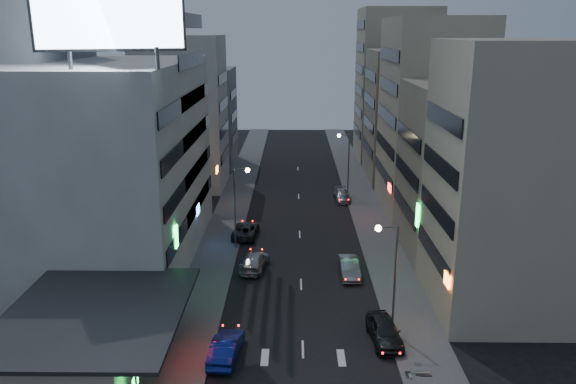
{
  "coord_description": "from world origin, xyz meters",
  "views": [
    {
      "loc": [
        -0.65,
        -29.21,
        20.61
      ],
      "look_at": [
        -1.14,
        18.22,
        6.88
      ],
      "focal_mm": 35.0,
      "sensor_mm": 36.0,
      "label": 1
    }
  ],
  "objects_px": {
    "scooter_blue": "(419,375)",
    "scooter_silver_b": "(430,363)",
    "parked_car_right_near": "(384,331)",
    "scooter_silver_a": "(440,381)",
    "parked_car_left": "(246,230)",
    "scooter_black_b": "(425,363)",
    "road_car_blue": "(226,348)",
    "parked_car_right_mid": "(349,267)",
    "road_car_silver": "(254,261)",
    "parked_car_right_far": "(342,196)"
  },
  "relations": [
    {
      "from": "road_car_silver",
      "to": "scooter_blue",
      "type": "height_order",
      "value": "road_car_silver"
    },
    {
      "from": "road_car_silver",
      "to": "scooter_blue",
      "type": "bearing_deg",
      "value": 131.2
    },
    {
      "from": "scooter_silver_b",
      "to": "scooter_black_b",
      "type": "bearing_deg",
      "value": 81.96
    },
    {
      "from": "road_car_blue",
      "to": "scooter_black_b",
      "type": "relative_size",
      "value": 2.58
    },
    {
      "from": "road_car_blue",
      "to": "scooter_blue",
      "type": "bearing_deg",
      "value": 172.23
    },
    {
      "from": "parked_car_right_mid",
      "to": "scooter_silver_b",
      "type": "xyz_separation_m",
      "value": [
        3.66,
        -14.52,
        -0.02
      ]
    },
    {
      "from": "parked_car_right_near",
      "to": "parked_car_left",
      "type": "xyz_separation_m",
      "value": [
        -11.2,
        20.22,
        -0.09
      ]
    },
    {
      "from": "parked_car_left",
      "to": "road_car_silver",
      "type": "relative_size",
      "value": 1.03
    },
    {
      "from": "scooter_blue",
      "to": "parked_car_right_far",
      "type": "bearing_deg",
      "value": -18.57
    },
    {
      "from": "road_car_blue",
      "to": "scooter_silver_b",
      "type": "xyz_separation_m",
      "value": [
        12.87,
        -1.57,
        -0.04
      ]
    },
    {
      "from": "scooter_silver_a",
      "to": "scooter_black_b",
      "type": "height_order",
      "value": "scooter_silver_a"
    },
    {
      "from": "parked_car_right_far",
      "to": "road_car_blue",
      "type": "distance_m",
      "value": 36.78
    },
    {
      "from": "parked_car_right_near",
      "to": "parked_car_right_mid",
      "type": "bearing_deg",
      "value": 92.01
    },
    {
      "from": "parked_car_right_mid",
      "to": "parked_car_left",
      "type": "relative_size",
      "value": 0.88
    },
    {
      "from": "parked_car_right_mid",
      "to": "scooter_black_b",
      "type": "relative_size",
      "value": 2.5
    },
    {
      "from": "parked_car_left",
      "to": "scooter_black_b",
      "type": "relative_size",
      "value": 2.84
    },
    {
      "from": "parked_car_right_far",
      "to": "scooter_black_b",
      "type": "relative_size",
      "value": 2.49
    },
    {
      "from": "scooter_blue",
      "to": "road_car_blue",
      "type": "bearing_deg",
      "value": 55.93
    },
    {
      "from": "scooter_silver_a",
      "to": "scooter_blue",
      "type": "distance_m",
      "value": 1.24
    },
    {
      "from": "parked_car_right_mid",
      "to": "parked_car_right_far",
      "type": "xyz_separation_m",
      "value": [
        1.23,
        22.31,
        -0.09
      ]
    },
    {
      "from": "road_car_blue",
      "to": "scooter_blue",
      "type": "relative_size",
      "value": 2.43
    },
    {
      "from": "parked_car_right_near",
      "to": "scooter_silver_a",
      "type": "xyz_separation_m",
      "value": [
        2.4,
        -5.61,
        -0.07
      ]
    },
    {
      "from": "parked_car_right_near",
      "to": "parked_car_right_far",
      "type": "height_order",
      "value": "parked_car_right_near"
    },
    {
      "from": "road_car_blue",
      "to": "road_car_silver",
      "type": "xyz_separation_m",
      "value": [
        0.86,
        14.27,
        -0.05
      ]
    },
    {
      "from": "scooter_blue",
      "to": "scooter_silver_b",
      "type": "xyz_separation_m",
      "value": [
        0.94,
        1.24,
        0.02
      ]
    },
    {
      "from": "parked_car_right_near",
      "to": "road_car_silver",
      "type": "height_order",
      "value": "parked_car_right_near"
    },
    {
      "from": "parked_car_right_far",
      "to": "road_car_silver",
      "type": "xyz_separation_m",
      "value": [
        -9.58,
        -20.99,
        0.07
      ]
    },
    {
      "from": "road_car_blue",
      "to": "scooter_silver_b",
      "type": "distance_m",
      "value": 12.96
    },
    {
      "from": "scooter_black_b",
      "to": "scooter_silver_a",
      "type": "bearing_deg",
      "value": -167.25
    },
    {
      "from": "parked_car_right_far",
      "to": "scooter_blue",
      "type": "distance_m",
      "value": 38.1
    },
    {
      "from": "road_car_blue",
      "to": "scooter_silver_a",
      "type": "distance_m",
      "value": 13.45
    },
    {
      "from": "scooter_silver_a",
      "to": "parked_car_right_mid",
      "type": "bearing_deg",
      "value": -7.72
    },
    {
      "from": "scooter_blue",
      "to": "road_car_silver",
      "type": "bearing_deg",
      "value": 12.12
    },
    {
      "from": "parked_car_left",
      "to": "scooter_blue",
      "type": "distance_m",
      "value": 28.15
    },
    {
      "from": "parked_car_right_far",
      "to": "scooter_silver_a",
      "type": "relative_size",
      "value": 2.24
    },
    {
      "from": "parked_car_left",
      "to": "scooter_blue",
      "type": "bearing_deg",
      "value": 120.49
    },
    {
      "from": "road_car_silver",
      "to": "scooter_black_b",
      "type": "height_order",
      "value": "road_car_silver"
    },
    {
      "from": "parked_car_right_far",
      "to": "scooter_black_b",
      "type": "height_order",
      "value": "parked_car_right_far"
    },
    {
      "from": "scooter_black_b",
      "to": "scooter_blue",
      "type": "bearing_deg",
      "value": 153.54
    },
    {
      "from": "scooter_blue",
      "to": "parked_car_right_mid",
      "type": "bearing_deg",
      "value": -11.02
    },
    {
      "from": "parked_car_right_near",
      "to": "road_car_blue",
      "type": "bearing_deg",
      "value": -173.7
    },
    {
      "from": "road_car_silver",
      "to": "scooter_silver_b",
      "type": "xyz_separation_m",
      "value": [
        12.01,
        -15.84,
        0.0
      ]
    },
    {
      "from": "parked_car_right_mid",
      "to": "parked_car_right_far",
      "type": "bearing_deg",
      "value": 85.53
    },
    {
      "from": "scooter_blue",
      "to": "scooter_silver_a",
      "type": "bearing_deg",
      "value": -140.55
    },
    {
      "from": "parked_car_right_near",
      "to": "scooter_silver_b",
      "type": "distance_m",
      "value": 4.39
    },
    {
      "from": "parked_car_left",
      "to": "road_car_silver",
      "type": "height_order",
      "value": "road_car_silver"
    },
    {
      "from": "scooter_blue",
      "to": "parked_car_left",
      "type": "bearing_deg",
      "value": 5.62
    },
    {
      "from": "scooter_silver_a",
      "to": "parked_car_left",
      "type": "bearing_deg",
      "value": 7.01
    },
    {
      "from": "parked_car_left",
      "to": "scooter_blue",
      "type": "relative_size",
      "value": 2.68
    },
    {
      "from": "parked_car_right_near",
      "to": "scooter_blue",
      "type": "xyz_separation_m",
      "value": [
        1.33,
        -5.0,
        -0.1
      ]
    }
  ]
}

